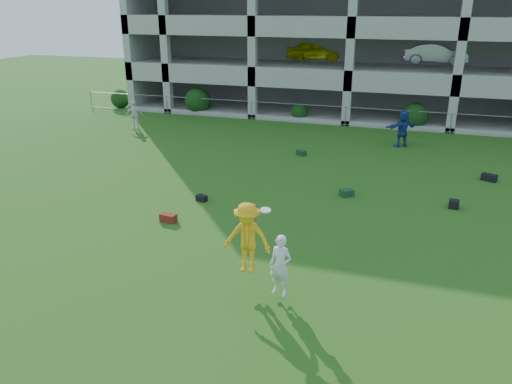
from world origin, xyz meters
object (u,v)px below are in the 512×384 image
(crate_d, at_px, (454,204))
(frisbee_contest, at_px, (253,243))
(bystander_b, at_px, (134,115))
(bystander_d, at_px, (403,128))
(parking_garage, at_px, (368,18))

(crate_d, xyz_separation_m, frisbee_contest, (-5.21, -7.54, 1.21))
(bystander_b, bearing_deg, crate_d, -39.57)
(bystander_b, distance_m, bystander_d, 15.23)
(bystander_d, height_order, crate_d, bystander_d)
(crate_d, bearing_deg, frisbee_contest, -124.66)
(bystander_d, bearing_deg, crate_d, 69.76)
(parking_garage, bearing_deg, bystander_b, -131.41)
(bystander_b, relative_size, frisbee_contest, 0.75)
(parking_garage, bearing_deg, bystander_d, -74.40)
(bystander_b, height_order, frisbee_contest, frisbee_contest)
(bystander_b, distance_m, crate_d, 18.90)
(bystander_d, bearing_deg, frisbee_contest, 43.54)
(frisbee_contest, distance_m, parking_garage, 28.45)
(frisbee_contest, bearing_deg, bystander_d, 79.29)
(bystander_b, distance_m, frisbee_contest, 19.17)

